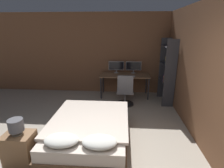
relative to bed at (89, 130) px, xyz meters
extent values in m
cube|color=brown|center=(0.18, 3.00, 1.10)|extent=(12.00, 0.06, 2.70)
cube|color=brown|center=(2.15, 0.37, 1.10)|extent=(0.06, 12.00, 2.70)
cube|color=brown|center=(0.00, 0.02, -0.14)|extent=(1.47, 1.92, 0.22)
cube|color=beige|center=(0.00, 0.02, 0.08)|extent=(1.41, 1.86, 0.21)
cube|color=beige|center=(0.00, 0.13, 0.21)|extent=(1.51, 1.62, 0.05)
ellipsoid|color=silver|center=(-0.30, -0.69, 0.25)|extent=(0.55, 0.38, 0.13)
ellipsoid|color=silver|center=(0.30, -0.69, 0.25)|extent=(0.55, 0.38, 0.13)
cube|color=brown|center=(-1.03, -0.66, 0.03)|extent=(0.47, 0.36, 0.55)
cylinder|color=gray|center=(-1.03, -0.66, 0.32)|extent=(0.16, 0.16, 0.01)
cylinder|color=gray|center=(-1.03, -0.66, 0.35)|extent=(0.02, 0.02, 0.05)
cylinder|color=#4C4C51|center=(-1.03, -0.66, 0.47)|extent=(0.23, 0.23, 0.20)
cube|color=#846042|center=(0.69, 2.58, 0.47)|extent=(1.61, 0.69, 0.03)
cylinder|color=#2D2D33|center=(-0.07, 2.29, 0.11)|extent=(0.05, 0.05, 0.71)
cylinder|color=#2D2D33|center=(1.44, 2.29, 0.11)|extent=(0.05, 0.05, 0.71)
cylinder|color=#2D2D33|center=(-0.07, 2.88, 0.11)|extent=(0.05, 0.05, 0.71)
cylinder|color=#2D2D33|center=(1.44, 2.88, 0.11)|extent=(0.05, 0.05, 0.71)
cylinder|color=#B7B7BC|center=(0.40, 2.83, 0.50)|extent=(0.16, 0.16, 0.01)
cylinder|color=#B7B7BC|center=(0.40, 2.83, 0.55)|extent=(0.03, 0.03, 0.09)
cube|color=#B7B7BC|center=(0.40, 2.83, 0.74)|extent=(0.52, 0.03, 0.29)
cube|color=black|center=(0.40, 2.81, 0.74)|extent=(0.49, 0.00, 0.26)
cylinder|color=#B7B7BC|center=(0.98, 2.83, 0.50)|extent=(0.16, 0.16, 0.01)
cylinder|color=#B7B7BC|center=(0.98, 2.83, 0.55)|extent=(0.03, 0.03, 0.09)
cube|color=#B7B7BC|center=(0.98, 2.83, 0.74)|extent=(0.52, 0.03, 0.29)
cube|color=black|center=(0.98, 2.81, 0.74)|extent=(0.49, 0.00, 0.26)
cube|color=#B7B7BC|center=(0.69, 2.34, 0.50)|extent=(0.40, 0.13, 0.02)
ellipsoid|color=#B7B7BC|center=(0.98, 2.34, 0.51)|extent=(0.07, 0.05, 0.04)
cylinder|color=black|center=(0.70, 1.86, -0.23)|extent=(0.52, 0.52, 0.04)
cylinder|color=gray|center=(0.70, 1.86, -0.03)|extent=(0.05, 0.05, 0.36)
cube|color=slate|center=(0.70, 1.86, 0.19)|extent=(0.48, 0.48, 0.07)
cube|color=slate|center=(0.70, 1.65, 0.46)|extent=(0.43, 0.05, 0.48)
cube|color=#333338|center=(1.94, 1.80, 0.71)|extent=(0.32, 0.02, 1.92)
cube|color=#333338|center=(1.94, 2.57, 0.71)|extent=(0.32, 0.02, 1.92)
cube|color=#333338|center=(1.94, 2.19, 0.43)|extent=(0.32, 0.75, 0.02)
cube|color=#333338|center=(1.94, 2.19, 0.94)|extent=(0.32, 0.75, 0.02)
cube|color=#333338|center=(1.94, 2.19, 1.44)|extent=(0.32, 0.75, 0.02)
cube|color=#28282D|center=(1.94, 1.84, 0.53)|extent=(0.26, 0.02, 0.18)
cube|color=orange|center=(1.94, 1.87, 0.53)|extent=(0.26, 0.02, 0.18)
cube|color=#7A387F|center=(1.94, 1.90, 0.53)|extent=(0.26, 0.03, 0.20)
cube|color=#28282D|center=(1.94, 1.93, 0.55)|extent=(0.26, 0.02, 0.23)
cube|color=gold|center=(1.94, 1.96, 0.53)|extent=(0.26, 0.03, 0.19)
cube|color=#7A387F|center=(1.94, 2.01, 0.54)|extent=(0.26, 0.04, 0.21)
cube|color=orange|center=(1.94, 1.84, 1.07)|extent=(0.26, 0.02, 0.23)
cube|color=#337042|center=(1.94, 1.87, 1.07)|extent=(0.26, 0.04, 0.22)
cube|color=#2D4784|center=(1.94, 1.91, 1.06)|extent=(0.26, 0.03, 0.21)
cube|color=gold|center=(1.94, 1.95, 1.08)|extent=(0.26, 0.04, 0.24)
cube|color=#2D4784|center=(1.94, 1.99, 1.08)|extent=(0.26, 0.02, 0.24)
camera|label=1|loc=(0.66, -2.98, 1.92)|focal=28.00mm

